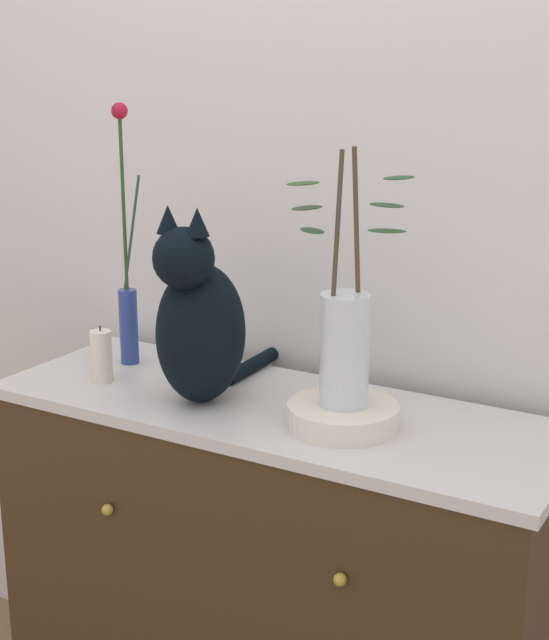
{
  "coord_description": "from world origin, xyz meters",
  "views": [
    {
      "loc": [
        0.92,
        -1.57,
        1.62
      ],
      "look_at": [
        0.0,
        0.0,
        1.12
      ],
      "focal_mm": 53.22,
      "sensor_mm": 36.0,
      "label": 1
    }
  ],
  "objects": [
    {
      "name": "candle_pillar",
      "position": [
        -0.4,
        -0.06,
        0.99
      ],
      "size": [
        0.05,
        0.05,
        0.13
      ],
      "color": "#F0DBC6",
      "rests_on": "sideboard"
    },
    {
      "name": "sideboard",
      "position": [
        0.0,
        -0.0,
        0.47
      ],
      "size": [
        1.2,
        0.45,
        0.94
      ],
      "color": "#3A2715",
      "rests_on": "ground_plane"
    },
    {
      "name": "vase_glass_clear",
      "position": [
        0.17,
        -0.04,
        1.11
      ],
      "size": [
        0.22,
        0.15,
        0.49
      ],
      "color": "silver",
      "rests_on": "bowl_porcelain"
    },
    {
      "name": "vase_slim_green",
      "position": [
        -0.43,
        0.07,
        1.1
      ],
      "size": [
        0.07,
        0.04,
        0.59
      ],
      "color": "navy",
      "rests_on": "sideboard"
    },
    {
      "name": "wall_back",
      "position": [
        0.0,
        0.29,
        1.3
      ],
      "size": [
        4.4,
        0.08,
        2.6
      ],
      "primitive_type": "cube",
      "color": "silver",
      "rests_on": "ground_plane"
    },
    {
      "name": "cat_sitting",
      "position": [
        -0.14,
        -0.06,
        1.11
      ],
      "size": [
        0.18,
        0.42,
        0.41
      ],
      "color": "black",
      "rests_on": "sideboard"
    },
    {
      "name": "bowl_porcelain",
      "position": [
        0.17,
        -0.04,
        0.96
      ],
      "size": [
        0.21,
        0.21,
        0.05
      ],
      "primitive_type": "cylinder",
      "color": "silver",
      "rests_on": "sideboard"
    }
  ]
}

